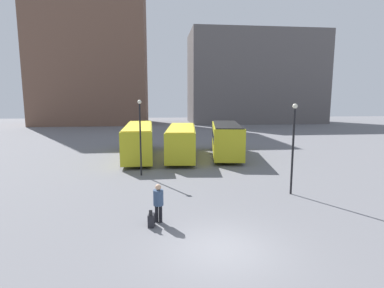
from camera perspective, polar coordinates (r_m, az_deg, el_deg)
name	(u,v)px	position (r m, az deg, el deg)	size (l,w,h in m)	color
ground_plane	(222,249)	(11.74, 5.67, -19.26)	(160.00, 160.00, 0.00)	slate
building_block_left	(91,49)	(72.05, -18.61, 16.77)	(23.49, 15.41, 32.65)	brown
building_block_right	(255,79)	(73.42, 11.87, 12.10)	(30.56, 13.64, 20.53)	#5B5656
bus_0	(139,139)	(29.24, -10.05, 0.94)	(2.83, 11.90, 3.05)	gold
bus_1	(182,141)	(28.19, -2.01, 0.61)	(3.48, 10.00, 2.91)	gold
bus_2	(226,139)	(29.08, 6.54, 1.03)	(4.01, 9.60, 3.13)	gold
traveler	(158,200)	(13.59, -6.43, -10.53)	(0.51, 0.51, 1.75)	black
suitcase	(151,220)	(13.48, -7.73, -14.18)	(0.32, 0.47, 0.80)	black
lamp_post_0	(140,131)	(21.55, -9.83, 2.39)	(0.28, 0.28, 5.42)	black
lamp_post_1	(293,141)	(17.92, 18.73, 0.50)	(0.28, 0.28, 5.22)	black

